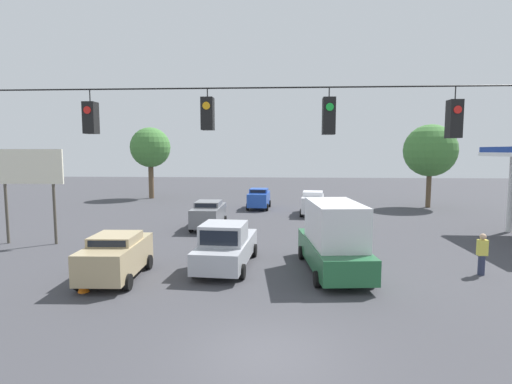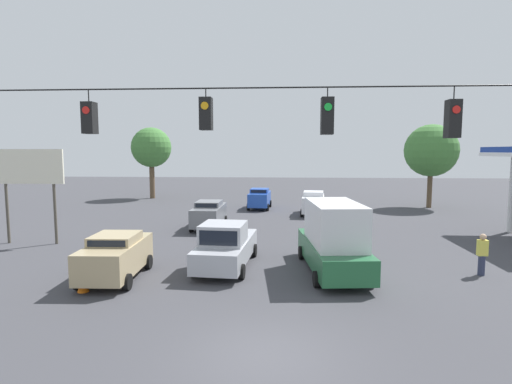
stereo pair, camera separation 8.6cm
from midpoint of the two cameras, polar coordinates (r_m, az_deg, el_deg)
The scene contains 15 objects.
ground_plane at distance 11.20m, azimuth 1.43°, elevation -22.35°, with size 140.00×140.00×0.00m, color #3D3D42.
overhead_signal_span at distance 10.68m, azimuth 2.09°, elevation 3.63°, with size 21.74×0.38×7.71m.
sedan_tan_parked_shoulder at distance 17.72m, azimuth -19.25°, elevation -8.55°, with size 2.23×4.35×1.88m.
box_truck_green_crossing_near at distance 17.78m, azimuth 11.13°, elevation -6.49°, with size 2.80×6.42×3.11m.
pickup_truck_silver_withflow_mid at distance 18.41m, azimuth -4.17°, elevation -7.70°, with size 2.57×5.68×2.12m.
sedan_white_oncoming_deep at distance 33.59m, azimuth 8.27°, elevation -1.50°, with size 2.30×4.38×1.95m.
sedan_grey_withflow_far at distance 27.64m, azimuth -6.64°, elevation -3.14°, with size 2.05×4.46×1.88m.
sedan_blue_withflow_deep at distance 36.65m, azimuth 0.58°, elevation -0.89°, with size 2.14×4.00×1.86m.
traffic_cone_nearest at distance 16.75m, azimuth -23.34°, elevation -11.90°, with size 0.43×0.43×0.64m, color orange.
traffic_cone_second at distance 18.62m, azimuth -20.16°, elevation -10.00°, with size 0.43×0.43×0.64m, color orange.
traffic_cone_third at distance 20.53m, azimuth -17.29°, elevation -8.43°, with size 0.43×0.43×0.64m, color orange.
roadside_billboard at distance 25.96m, azimuth -29.60°, elevation 2.25°, with size 4.05×0.16×5.40m.
pedestrian at distance 19.74m, azimuth 29.70°, elevation -7.73°, with size 0.40×0.28×1.80m.
tree_horizon_left at distance 46.07m, azimuth -14.68°, elevation 6.12°, with size 4.41×4.41×7.90m.
tree_horizon_right at distance 40.60m, azimuth 23.81°, elevation 5.42°, with size 4.84×4.84×7.76m.
Camera 2 is at (-0.41, 9.86, 5.30)m, focal length 28.00 mm.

